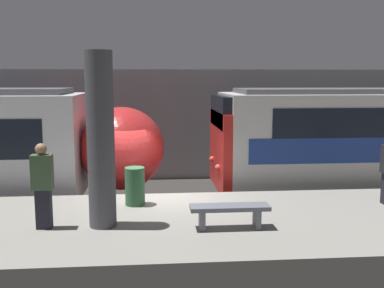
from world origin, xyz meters
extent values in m
plane|color=#33302D|center=(0.00, 0.00, 0.00)|extent=(120.00, 120.00, 0.00)
cube|color=gray|center=(0.00, -2.12, 0.53)|extent=(40.00, 4.24, 1.05)
cube|color=#939399|center=(0.00, 6.30, 2.10)|extent=(50.00, 0.15, 4.19)
cylinder|color=#47474C|center=(-1.07, -2.34, 2.72)|extent=(0.52, 0.52, 3.33)
ellipsoid|color=red|center=(-0.99, 2.09, 1.87)|extent=(2.42, 2.67, 2.38)
sphere|color=#F2EFCC|center=(-0.04, 2.09, 1.45)|extent=(0.20, 0.20, 0.20)
cube|color=red|center=(1.86, 2.09, 1.78)|extent=(0.25, 2.85, 2.27)
cube|color=black|center=(1.86, 2.09, 2.92)|extent=(0.25, 2.56, 0.91)
sphere|color=#EA4C42|center=(1.70, 1.44, 1.39)|extent=(0.18, 0.18, 0.18)
sphere|color=#EA4C42|center=(1.70, 2.75, 1.39)|extent=(0.18, 0.18, 0.18)
cube|color=black|center=(-2.16, -2.39, 1.43)|extent=(0.28, 0.20, 0.76)
cube|color=#3D5638|center=(-2.16, -2.39, 2.14)|extent=(0.38, 0.24, 0.66)
sphere|color=#9E7051|center=(-2.16, -2.39, 2.58)|extent=(0.21, 0.21, 0.21)
cube|color=slate|center=(0.81, -2.71, 1.26)|extent=(0.10, 0.32, 0.41)
cube|color=slate|center=(1.86, -2.71, 1.26)|extent=(0.10, 0.32, 0.41)
cube|color=slate|center=(1.33, -2.71, 1.46)|extent=(1.50, 0.40, 0.08)
cylinder|color=#2D5B38|center=(-0.51, -0.94, 1.48)|extent=(0.44, 0.44, 0.85)
camera|label=1|loc=(-0.07, -10.79, 3.88)|focal=42.00mm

